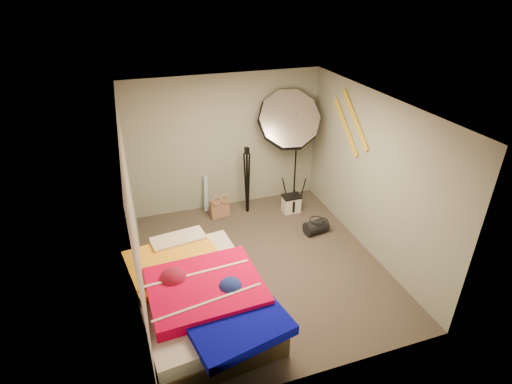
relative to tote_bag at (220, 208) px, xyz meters
name	(u,v)px	position (x,y,z in m)	size (l,w,h in m)	color
floor	(262,265)	(0.28, -1.56, -0.18)	(4.00, 4.00, 0.00)	#4E453B
ceiling	(264,105)	(0.28, -1.56, 2.32)	(4.00, 4.00, 0.00)	silver
wall_back	(226,143)	(0.28, 0.44, 1.07)	(3.50, 3.50, 0.00)	gray
wall_front	(330,287)	(0.28, -3.56, 1.07)	(3.50, 3.50, 0.00)	gray
wall_left	(133,214)	(-1.47, -1.56, 1.07)	(4.00, 4.00, 0.00)	gray
wall_right	(372,176)	(2.03, -1.56, 1.07)	(4.00, 4.00, 0.00)	gray
tote_bag	(220,208)	(0.00, 0.00, 0.00)	(0.35, 0.11, 0.35)	#9B7157
wrapping_roll	(206,194)	(-0.18, 0.34, 0.16)	(0.08, 0.08, 0.68)	#4DA1CC
camera_case	(291,204)	(1.32, -0.23, -0.02)	(0.31, 0.22, 0.31)	silver
duffel_bag	(316,227)	(1.44, -1.03, -0.05)	(0.25, 0.25, 0.40)	black
wall_stripe_upper	(355,120)	(2.01, -0.96, 1.77)	(0.02, 1.10, 0.10)	gold
wall_stripe_lower	(346,127)	(2.01, -0.71, 1.57)	(0.02, 1.10, 0.10)	gold
bed	(199,295)	(-0.83, -2.27, 0.14)	(1.79, 2.46, 0.63)	#493A22
photo_umbrella	(288,121)	(1.33, 0.08, 1.50)	(1.46, 1.15, 2.34)	black
camera_tripod	(247,176)	(0.54, 0.04, 0.56)	(0.09, 0.09, 1.29)	black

